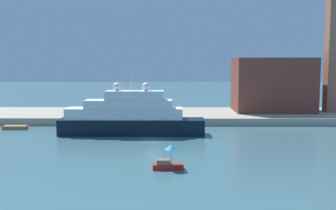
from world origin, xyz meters
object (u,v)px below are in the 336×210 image
(parked_car, at_px, (84,113))
(person_figure, at_px, (105,113))
(small_motorboat, at_px, (169,160))
(mooring_bollard, at_px, (167,115))
(harbor_building, at_px, (273,85))
(large_yacht, at_px, (130,117))
(work_barge, at_px, (15,127))
(bell_tower, at_px, (334,38))

(parked_car, height_order, person_figure, person_figure)
(small_motorboat, height_order, parked_car, small_motorboat)
(small_motorboat, height_order, mooring_bollard, small_motorboat)
(small_motorboat, height_order, person_figure, person_figure)
(harbor_building, distance_m, parked_car, 42.59)
(large_yacht, xyz_separation_m, work_barge, (-22.34, 5.53, -2.74))
(bell_tower, relative_size, person_figure, 19.60)
(small_motorboat, xyz_separation_m, parked_car, (-18.03, 37.91, 0.93))
(work_barge, distance_m, harbor_building, 55.89)
(parked_car, distance_m, mooring_bollard, 17.49)
(large_yacht, distance_m, person_figure, 14.26)
(small_motorboat, distance_m, mooring_bollard, 35.44)
(harbor_building, bearing_deg, small_motorboat, -116.43)
(large_yacht, xyz_separation_m, bell_tower, (43.30, 21.68, 14.93))
(large_yacht, relative_size, mooring_bollard, 31.11)
(work_barge, relative_size, harbor_building, 0.25)
(harbor_building, height_order, mooring_bollard, harbor_building)
(bell_tower, xyz_separation_m, person_figure, (-49.74, -8.98, -15.80))
(bell_tower, height_order, mooring_bollard, bell_tower)
(parked_car, xyz_separation_m, mooring_bollard, (17.31, -2.48, -0.21))
(work_barge, height_order, person_figure, person_figure)
(harbor_building, distance_m, mooring_bollard, 27.13)
(bell_tower, bearing_deg, person_figure, -169.76)
(bell_tower, distance_m, parked_car, 57.09)
(parked_car, bearing_deg, mooring_bollard, -8.17)
(parked_car, bearing_deg, harbor_building, 12.16)
(work_barge, xyz_separation_m, person_figure, (15.90, 7.17, 1.87))
(person_figure, distance_m, mooring_bollard, 12.82)
(small_motorboat, height_order, harbor_building, harbor_building)
(harbor_building, xyz_separation_m, mooring_bollard, (-23.98, -11.38, -5.65))
(bell_tower, height_order, person_figure, bell_tower)
(work_barge, height_order, bell_tower, bell_tower)
(work_barge, xyz_separation_m, mooring_bollard, (28.66, 5.98, 1.56))
(person_figure, height_order, mooring_bollard, person_figure)
(person_figure, bearing_deg, work_barge, -155.73)
(work_barge, xyz_separation_m, bell_tower, (65.64, 16.15, 17.67))
(parked_car, bearing_deg, bell_tower, 8.05)
(bell_tower, bearing_deg, small_motorboat, -128.50)
(large_yacht, bearing_deg, small_motorboat, -73.61)
(large_yacht, distance_m, parked_car, 17.83)
(work_barge, xyz_separation_m, parked_car, (11.34, 8.47, 1.78))
(large_yacht, xyz_separation_m, mooring_bollard, (6.32, 11.51, -1.18))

